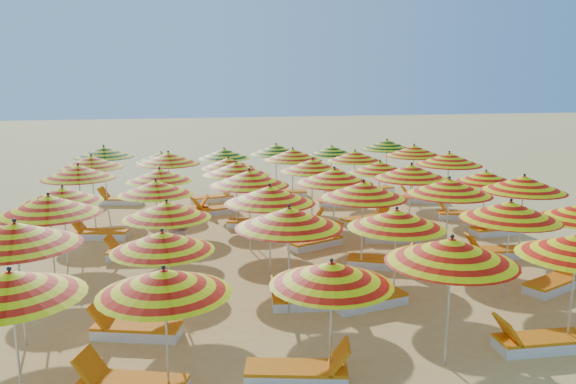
% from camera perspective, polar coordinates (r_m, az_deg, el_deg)
% --- Properties ---
extents(ground, '(120.00, 120.00, 0.00)m').
position_cam_1_polar(ground, '(16.90, 0.38, -5.65)').
color(ground, '#E3C264').
rests_on(ground, ground).
extents(umbrella_0, '(2.82, 2.82, 2.27)m').
position_cam_1_polar(umbrella_0, '(9.26, -26.35, -8.39)').
color(umbrella_0, silver).
rests_on(umbrella_0, ground).
extents(umbrella_1, '(2.25, 2.25, 2.18)m').
position_cam_1_polar(umbrella_1, '(8.83, -12.48, -8.89)').
color(umbrella_1, silver).
rests_on(umbrella_1, ground).
extents(umbrella_2, '(2.44, 2.44, 2.13)m').
position_cam_1_polar(umbrella_2, '(9.12, 4.43, -8.26)').
color(umbrella_2, silver).
rests_on(umbrella_2, ground).
extents(umbrella_3, '(2.41, 2.41, 2.38)m').
position_cam_1_polar(umbrella_3, '(9.92, 16.27, -5.73)').
color(umbrella_3, silver).
rests_on(umbrella_3, ground).
extents(umbrella_6, '(3.03, 3.03, 2.47)m').
position_cam_1_polar(umbrella_6, '(11.37, -25.94, -3.89)').
color(umbrella_6, silver).
rests_on(umbrella_6, ground).
extents(umbrella_7, '(2.35, 2.35, 2.13)m').
position_cam_1_polar(umbrella_7, '(11.13, -12.65, -4.90)').
color(umbrella_7, silver).
rests_on(umbrella_7, ground).
extents(umbrella_8, '(3.00, 3.00, 2.41)m').
position_cam_1_polar(umbrella_8, '(11.67, 0.09, -2.62)').
color(umbrella_8, silver).
rests_on(umbrella_8, ground).
extents(umbrella_9, '(2.75, 2.75, 2.25)m').
position_cam_1_polar(umbrella_9, '(12.37, 10.96, -2.68)').
color(umbrella_9, silver).
rests_on(umbrella_9, ground).
extents(umbrella_10, '(2.26, 2.26, 2.35)m').
position_cam_1_polar(umbrella_10, '(13.44, 21.66, -1.78)').
color(umbrella_10, silver).
rests_on(umbrella_10, ground).
extents(umbrella_12, '(2.77, 2.77, 2.46)m').
position_cam_1_polar(umbrella_12, '(13.76, -23.12, -1.22)').
color(umbrella_12, silver).
rests_on(umbrella_12, ground).
extents(umbrella_13, '(2.40, 2.40, 2.19)m').
position_cam_1_polar(umbrella_13, '(13.50, -12.21, -1.80)').
color(umbrella_13, silver).
rests_on(umbrella_13, ground).
extents(umbrella_14, '(2.62, 2.62, 2.42)m').
position_cam_1_polar(umbrella_14, '(13.94, -1.87, -0.28)').
color(umbrella_14, silver).
rests_on(umbrella_14, ground).
extents(umbrella_15, '(2.70, 2.70, 2.43)m').
position_cam_1_polar(umbrella_15, '(14.61, 7.64, 0.19)').
color(umbrella_15, silver).
rests_on(umbrella_15, ground).
extents(umbrella_16, '(2.39, 2.39, 2.43)m').
position_cam_1_polar(umbrella_16, '(15.54, 16.04, 0.50)').
color(umbrella_16, silver).
rests_on(umbrella_16, ground).
extents(umbrella_17, '(2.30, 2.30, 2.42)m').
position_cam_1_polar(umbrella_17, '(16.71, 22.84, 0.77)').
color(umbrella_17, silver).
rests_on(umbrella_17, ground).
extents(umbrella_18, '(2.48, 2.48, 2.21)m').
position_cam_1_polar(umbrella_18, '(16.05, -21.92, -0.25)').
color(umbrella_18, silver).
rests_on(umbrella_18, ground).
extents(umbrella_19, '(2.29, 2.29, 2.23)m').
position_cam_1_polar(umbrella_19, '(16.17, -13.28, 0.44)').
color(umbrella_19, silver).
rests_on(umbrella_19, ground).
extents(umbrella_20, '(2.94, 2.94, 2.46)m').
position_cam_1_polar(umbrella_20, '(16.18, -3.95, 1.43)').
color(umbrella_20, silver).
rests_on(umbrella_20, ground).
extents(umbrella_21, '(2.44, 2.44, 2.45)m').
position_cam_1_polar(umbrella_21, '(16.57, 4.72, 1.62)').
color(umbrella_21, silver).
rests_on(umbrella_21, ground).
extents(umbrella_22, '(3.02, 3.02, 2.47)m').
position_cam_1_polar(umbrella_22, '(17.55, 12.41, 2.01)').
color(umbrella_22, silver).
rests_on(umbrella_22, ground).
extents(umbrella_23, '(2.18, 2.18, 2.17)m').
position_cam_1_polar(umbrella_23, '(18.81, 19.45, 1.42)').
color(umbrella_23, silver).
rests_on(umbrella_23, ground).
extents(umbrella_24, '(2.32, 2.32, 2.41)m').
position_cam_1_polar(umbrella_24, '(18.63, -20.52, 1.92)').
color(umbrella_24, silver).
rests_on(umbrella_24, ground).
extents(umbrella_25, '(2.26, 2.26, 2.23)m').
position_cam_1_polar(umbrella_25, '(18.31, -12.92, 1.69)').
color(umbrella_25, silver).
rests_on(umbrella_25, ground).
extents(umbrella_26, '(2.37, 2.37, 2.34)m').
position_cam_1_polar(umbrella_26, '(18.61, -5.32, 2.37)').
color(umbrella_26, silver).
rests_on(umbrella_26, ground).
extents(umbrella_27, '(2.42, 2.42, 2.37)m').
position_cam_1_polar(umbrella_27, '(19.08, 2.49, 2.71)').
color(umbrella_27, silver).
rests_on(umbrella_27, ground).
extents(umbrella_28, '(2.70, 2.70, 2.23)m').
position_cam_1_polar(umbrella_28, '(19.74, 9.31, 2.51)').
color(umbrella_28, silver).
rests_on(umbrella_28, ground).
extents(umbrella_29, '(2.39, 2.39, 2.48)m').
position_cam_1_polar(umbrella_29, '(20.75, 16.04, 3.24)').
color(umbrella_29, silver).
rests_on(umbrella_29, ground).
extents(umbrella_30, '(2.82, 2.82, 2.37)m').
position_cam_1_polar(umbrella_30, '(21.10, -19.34, 2.91)').
color(umbrella_30, silver).
rests_on(umbrella_30, ground).
extents(umbrella_31, '(2.60, 2.60, 2.42)m').
position_cam_1_polar(umbrella_31, '(20.89, -12.07, 3.36)').
color(umbrella_31, silver).
rests_on(umbrella_31, ground).
extents(umbrella_32, '(2.40, 2.40, 2.14)m').
position_cam_1_polar(umbrella_32, '(21.13, -6.09, 2.94)').
color(umbrella_32, silver).
rests_on(umbrella_32, ground).
extents(umbrella_33, '(2.92, 2.92, 2.42)m').
position_cam_1_polar(umbrella_33, '(21.51, 0.48, 3.82)').
color(umbrella_33, silver).
rests_on(umbrella_33, ground).
extents(umbrella_34, '(2.47, 2.47, 2.29)m').
position_cam_1_polar(umbrella_34, '(22.14, 6.79, 3.66)').
color(umbrella_34, silver).
rests_on(umbrella_34, ground).
extents(umbrella_35, '(3.00, 3.00, 2.45)m').
position_cam_1_polar(umbrella_35, '(22.98, 12.67, 4.10)').
color(umbrella_35, silver).
rests_on(umbrella_35, ground).
extents(umbrella_36, '(2.67, 2.67, 2.44)m').
position_cam_1_polar(umbrella_36, '(23.35, -18.19, 3.88)').
color(umbrella_36, silver).
rests_on(umbrella_36, ground).
extents(umbrella_37, '(2.64, 2.64, 2.15)m').
position_cam_1_polar(umbrella_37, '(23.14, -12.73, 3.48)').
color(umbrella_37, silver).
rests_on(umbrella_37, ground).
extents(umbrella_38, '(2.61, 2.61, 2.24)m').
position_cam_1_polar(umbrella_38, '(23.18, -6.51, 3.90)').
color(umbrella_38, silver).
rests_on(umbrella_38, ground).
extents(umbrella_39, '(2.66, 2.66, 2.35)m').
position_cam_1_polar(umbrella_39, '(23.61, -1.22, 4.34)').
color(umbrella_39, silver).
rests_on(umbrella_39, ground).
extents(umbrella_40, '(2.13, 2.13, 2.20)m').
position_cam_1_polar(umbrella_40, '(24.36, 4.48, 4.21)').
color(umbrella_40, silver).
rests_on(umbrella_40, ground).
extents(umbrella_41, '(3.02, 3.02, 2.42)m').
position_cam_1_polar(umbrella_41, '(25.22, 10.01, 4.75)').
color(umbrella_41, silver).
rests_on(umbrella_41, ground).
extents(lounger_1, '(1.82, 1.00, 0.69)m').
position_cam_1_polar(lounger_1, '(9.80, 1.13, -17.85)').
color(lounger_1, white).
rests_on(lounger_1, ground).
extents(lounger_2, '(1.76, 0.68, 0.69)m').
position_cam_1_polar(lounger_2, '(11.74, 24.13, -13.74)').
color(lounger_2, white).
rests_on(lounger_2, ground).
extents(lounger_4, '(1.83, 1.09, 0.69)m').
position_cam_1_polar(lounger_4, '(11.66, -15.28, -13.29)').
color(lounger_4, white).
rests_on(lounger_4, ground).
extents(lounger_5, '(1.79, 0.80, 0.69)m').
position_cam_1_polar(lounger_5, '(12.61, 2.12, -10.95)').
color(lounger_5, white).
rests_on(lounger_5, ground).
extents(lounger_6, '(1.82, 0.94, 0.69)m').
position_cam_1_polar(lounger_6, '(12.75, 8.08, -10.82)').
color(lounger_6, white).
rests_on(lounger_6, ground).
extents(lounger_7, '(1.82, 1.20, 0.69)m').
position_cam_1_polar(lounger_7, '(15.04, 25.43, -8.35)').
color(lounger_7, white).
rests_on(lounger_7, ground).
extents(lounger_8, '(1.82, 1.26, 0.69)m').
position_cam_1_polar(lounger_8, '(15.33, 9.52, -7.01)').
color(lounger_8, white).
rests_on(lounger_8, ground).
extents(lounger_9, '(1.79, 0.78, 0.69)m').
position_cam_1_polar(lounger_9, '(17.00, 20.26, -5.74)').
color(lounger_9, white).
rests_on(lounger_9, ground).
extents(lounger_10, '(1.80, 0.84, 0.69)m').
position_cam_1_polar(lounger_10, '(16.40, -15.10, -6.04)').
color(lounger_10, white).
rests_on(lounger_10, ground).
extents(lounger_11, '(1.82, 1.19, 0.69)m').
position_cam_1_polar(lounger_11, '(16.95, 2.90, -5.08)').
color(lounger_11, white).
rests_on(lounger_11, ground).
extents(lounger_12, '(1.82, 0.94, 0.69)m').
position_cam_1_polar(lounger_12, '(17.79, 10.64, -4.47)').
color(lounger_12, white).
rests_on(lounger_12, ground).
extents(lounger_13, '(1.76, 0.67, 0.69)m').
position_cam_1_polar(lounger_13, '(19.45, 20.33, -3.64)').
color(lounger_13, white).
rests_on(lounger_13, ground).
extents(lounger_14, '(1.82, 0.97, 0.69)m').
position_cam_1_polar(lounger_14, '(18.81, -18.65, -4.02)').
color(lounger_14, white).
rests_on(lounger_14, ground).
extents(lounger_15, '(1.83, 1.07, 0.69)m').
position_cam_1_polar(lounger_15, '(19.13, -3.47, -3.18)').
color(lounger_15, white).
rests_on(lounger_15, ground).
extents(lounger_16, '(1.82, 1.01, 0.69)m').
position_cam_1_polar(lounger_16, '(19.12, 1.16, -3.17)').
color(lounger_16, white).
rests_on(lounger_16, ground).
extents(lounger_17, '(1.82, 0.96, 0.69)m').
position_cam_1_polar(lounger_17, '(19.74, 7.99, -2.81)').
color(lounger_17, white).
rests_on(lounger_17, ground).
extents(lounger_18, '(1.82, 0.99, 0.69)m').
position_cam_1_polar(lounger_18, '(21.25, 17.09, -2.20)').
color(lounger_18, white).
rests_on(lounger_18, ground).
extents(lounger_19, '(1.74, 0.60, 0.69)m').
position_cam_1_polar(lounger_19, '(21.40, -10.25, -1.78)').
color(lounger_19, white).
rests_on(lounger_19, ground).
extents(lounger_20, '(1.82, 1.02, 0.69)m').
position_cam_1_polar(lounger_20, '(21.18, -7.53, -1.84)').
color(lounger_20, white).
rests_on(lounger_20, ground).
extents(lounger_21, '(1.81, 0.87, 0.69)m').
position_cam_1_polar(lounger_21, '(22.38, 5.40, -1.08)').
color(lounger_21, white).
rests_on(lounger_21, ground).
extents(lounger_22, '(1.81, 0.87, 0.69)m').
position_cam_1_polar(lounger_22, '(23.69, 13.36, -0.64)').
color(lounger_22, white).
rests_on(lounger_22, ground).
extents(lounger_23, '(1.82, 1.02, 0.69)m').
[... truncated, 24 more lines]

